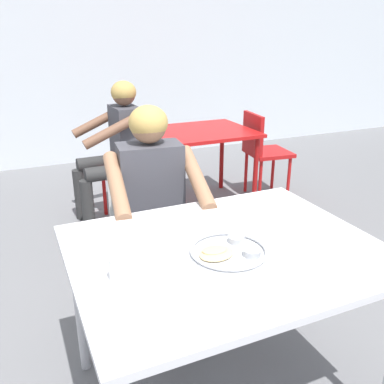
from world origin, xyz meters
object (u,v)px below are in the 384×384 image
object	(u,v)px
table_foreground	(226,262)
patron_background	(116,140)
thali_tray	(229,251)
diner_foreground	(155,199)
chair_red_left	(136,164)
chair_foreground	(147,219)
table_background_red	(201,140)
chair_red_right	(262,148)
drinking_cup	(119,268)

from	to	relation	value
table_foreground	patron_background	xyz separation A→B (m)	(0.08, 2.07, 0.02)
thali_tray	diner_foreground	bearing A→B (deg)	93.58
diner_foreground	chair_red_left	world-z (taller)	diner_foreground
chair_foreground	chair_red_left	distance (m)	1.19
diner_foreground	table_background_red	size ratio (longest dim) A/B	1.33
diner_foreground	chair_red_right	xyz separation A→B (m)	(1.56, 1.34, -0.22)
drinking_cup	chair_red_right	world-z (taller)	drinking_cup
diner_foreground	chair_red_right	distance (m)	2.07
diner_foreground	chair_red_right	size ratio (longest dim) A/B	1.43
table_background_red	chair_foreground	bearing A→B (deg)	-127.88
drinking_cup	diner_foreground	distance (m)	0.84
chair_red_left	chair_red_right	bearing A→B (deg)	-1.34
table_foreground	diner_foreground	world-z (taller)	diner_foreground
drinking_cup	chair_red_left	world-z (taller)	drinking_cup
chair_foreground	chair_red_left	bearing A→B (deg)	76.57
table_foreground	drinking_cup	world-z (taller)	drinking_cup
thali_tray	diner_foreground	size ratio (longest dim) A/B	0.25
diner_foreground	chair_red_left	bearing A→B (deg)	77.87
drinking_cup	table_background_red	world-z (taller)	drinking_cup
diner_foreground	table_background_red	xyz separation A→B (m)	(0.93, 1.39, -0.08)
diner_foreground	patron_background	bearing A→B (deg)	84.38
thali_tray	drinking_cup	distance (m)	0.43
drinking_cup	chair_red_left	xyz separation A→B (m)	(0.68, 2.11, -0.32)
thali_tray	chair_foreground	distance (m)	0.99
chair_red_left	table_background_red	bearing A→B (deg)	1.42
diner_foreground	chair_red_right	world-z (taller)	diner_foreground
chair_red_right	drinking_cup	bearing A→B (deg)	-132.94
thali_tray	chair_red_right	xyz separation A→B (m)	(1.51, 2.08, -0.27)
chair_foreground	chair_red_right	size ratio (longest dim) A/B	1.02
table_foreground	chair_red_left	distance (m)	2.08
chair_foreground	patron_background	size ratio (longest dim) A/B	0.72
thali_tray	chair_red_left	size ratio (longest dim) A/B	0.36
table_background_red	chair_red_right	world-z (taller)	chair_red_right
diner_foreground	patron_background	xyz separation A→B (m)	(0.14, 1.38, -0.01)
chair_red_left	patron_background	size ratio (longest dim) A/B	0.70
drinking_cup	patron_background	xyz separation A→B (m)	(0.52, 2.13, -0.09)
chair_foreground	diner_foreground	distance (m)	0.31
thali_tray	chair_red_left	bearing A→B (deg)	83.25
thali_tray	chair_red_left	world-z (taller)	chair_red_left
table_background_red	chair_red_right	distance (m)	0.65
table_foreground	thali_tray	world-z (taller)	thali_tray
thali_tray	patron_background	world-z (taller)	patron_background
drinking_cup	diner_foreground	world-z (taller)	diner_foreground
thali_tray	patron_background	size ratio (longest dim) A/B	0.25
chair_foreground	chair_red_right	bearing A→B (deg)	36.12
drinking_cup	table_background_red	size ratio (longest dim) A/B	0.10
table_background_red	patron_background	world-z (taller)	patron_background
table_foreground	chair_foreground	distance (m)	0.92
chair_red_left	chair_red_right	world-z (taller)	chair_red_right
table_foreground	table_background_red	bearing A→B (deg)	67.27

